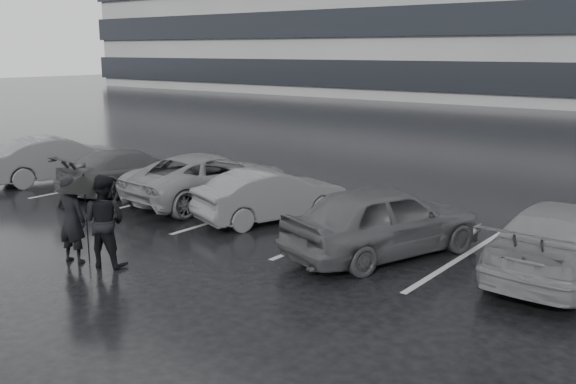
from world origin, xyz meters
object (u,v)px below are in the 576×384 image
at_px(car_main, 383,220).
at_px(car_west_a, 272,195).
at_px(car_west_b, 210,178).
at_px(pedestrian_left, 72,220).
at_px(car_west_d, 59,159).
at_px(car_west_c, 130,170).
at_px(car_east, 567,240).
at_px(pedestrian_right, 104,221).

distance_m(car_main, car_west_a, 3.46).
xyz_separation_m(car_west_b, pedestrian_left, (1.45, -5.08, 0.18)).
bearing_deg(car_west_a, pedestrian_left, 97.08).
distance_m(car_main, car_west_d, 11.37).
distance_m(car_west_b, car_west_c, 2.71).
bearing_deg(car_west_d, car_west_b, -156.79).
distance_m(car_main, car_west_c, 8.52).
bearing_deg(car_west_a, car_west_b, 9.07).
bearing_deg(car_west_a, car_west_c, 19.37).
relative_size(car_main, car_west_a, 1.14).
relative_size(car_main, pedestrian_left, 2.51).
bearing_deg(car_main, car_east, -144.53).
bearing_deg(pedestrian_right, car_west_d, -47.73).
distance_m(pedestrian_left, pedestrian_right, 0.69).
bearing_deg(car_west_a, car_west_d, 21.97).
distance_m(car_west_a, car_west_c, 5.12).
distance_m(car_west_a, car_west_b, 2.48).
bearing_deg(car_main, car_west_c, 13.95).
height_order(car_west_a, car_west_d, car_west_d).
distance_m(car_west_c, car_east, 11.61).
height_order(car_west_b, pedestrian_left, pedestrian_left).
relative_size(pedestrian_left, pedestrian_right, 0.96).
bearing_deg(pedestrian_right, car_main, -155.62).
xyz_separation_m(car_east, pedestrian_left, (-7.49, -4.85, 0.17)).
relative_size(car_main, car_west_b, 0.89).
xyz_separation_m(car_west_c, car_east, (11.61, 0.22, 0.06)).
distance_m(car_main, pedestrian_left, 5.87).
distance_m(car_main, car_west_b, 5.93).
bearing_deg(pedestrian_left, car_west_b, -87.73).
bearing_deg(car_west_a, pedestrian_right, 104.63).
distance_m(car_west_d, pedestrian_left, 8.19).
height_order(car_west_b, car_west_d, car_west_d).
relative_size(car_west_b, car_east, 1.02).
bearing_deg(pedestrian_right, car_west_a, -114.64).
bearing_deg(car_west_b, car_east, -176.41).
height_order(car_west_b, car_west_c, car_west_b).
xyz_separation_m(car_west_d, pedestrian_right, (7.64, -4.00, 0.18)).
bearing_deg(car_east, car_west_c, 2.74).
bearing_deg(car_west_d, car_west_c, -157.86).
relative_size(car_west_c, car_east, 0.91).
xyz_separation_m(car_west_c, pedestrian_left, (4.12, -4.63, 0.23)).
relative_size(car_west_d, pedestrian_right, 2.40).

